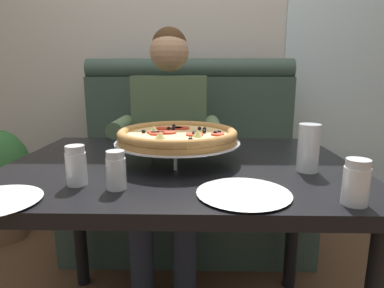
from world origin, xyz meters
The scene contains 13 objects.
back_wall_with_window centered at (0.00, 1.46, 1.40)m, with size 6.00×0.12×2.80m, color beige.
window_panel centered at (1.24, 1.39, 1.40)m, with size 1.10×0.02×2.80m, color white.
booth_bench centered at (0.00, 0.89, 0.40)m, with size 1.39×0.78×1.13m.
dining_table centered at (0.00, 0.00, 0.64)m, with size 1.17×0.85×0.73m.
diner_main centered at (-0.10, 0.63, 0.71)m, with size 0.54×0.64×1.27m.
pizza centered at (-0.01, 0.02, 0.82)m, with size 0.43×0.43×0.12m.
shaker_oregano centered at (-0.27, -0.24, 0.78)m, with size 0.06×0.06×0.11m.
shaker_pepper_flakes centered at (0.43, -0.36, 0.78)m, with size 0.06×0.06×0.11m.
shaker_parmesan centered at (-0.15, -0.27, 0.78)m, with size 0.05×0.05×0.10m.
plate_near_left centered at (0.18, -0.30, 0.74)m, with size 0.24×0.24×0.02m.
drinking_glass centered at (0.40, -0.10, 0.80)m, with size 0.07×0.07×0.15m.
patio_chair centered at (1.44, 1.95, 0.52)m, with size 0.42×0.43×0.86m.
potted_plant centered at (-1.16, 0.81, 0.39)m, with size 0.36×0.36×0.70m.
Camera 1 is at (0.06, -1.07, 1.03)m, focal length 30.12 mm.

